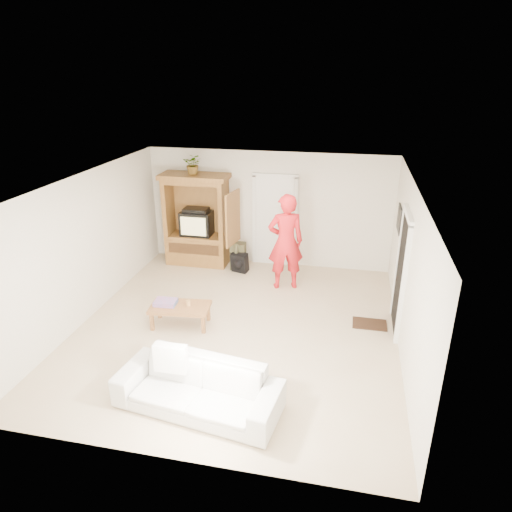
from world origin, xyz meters
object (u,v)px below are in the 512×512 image
at_px(armoire, 198,226).
at_px(coffee_table, 180,308).
at_px(sofa, 198,388).
at_px(man, 286,242).

relative_size(armoire, coffee_table, 1.92).
bearing_deg(coffee_table, armoire, 95.59).
bearing_deg(sofa, coffee_table, 125.17).
bearing_deg(coffee_table, sofa, -69.33).
relative_size(man, coffee_table, 1.83).
bearing_deg(coffee_table, man, 44.49).
xyz_separation_m(armoire, coffee_table, (0.58, -2.78, -0.57)).
distance_m(sofa, coffee_table, 2.20).
relative_size(armoire, man, 1.05).
bearing_deg(sofa, armoire, 116.68).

